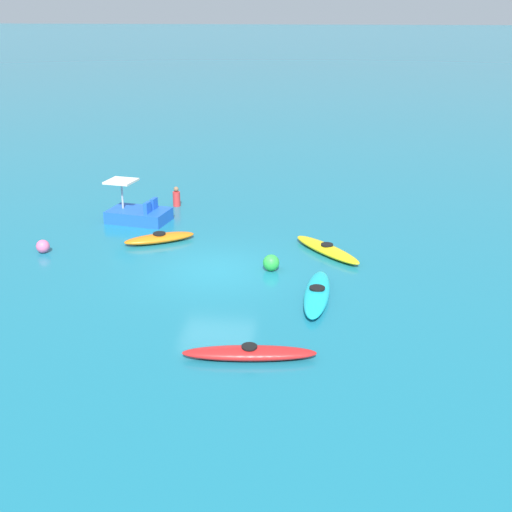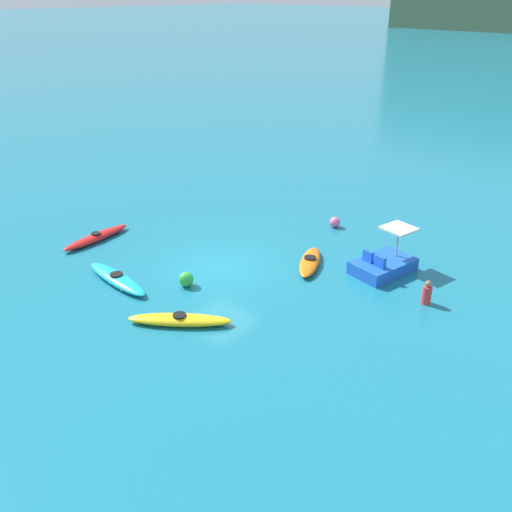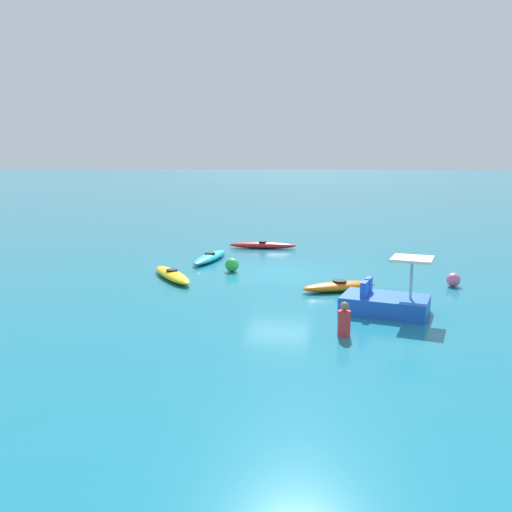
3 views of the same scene
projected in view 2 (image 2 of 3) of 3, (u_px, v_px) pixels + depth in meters
The scene contains 9 objects.
ground_plane at pixel (219, 268), 21.52m from camera, with size 600.00×600.00×0.00m, color #19728C.
kayak_yellow at pixel (180, 320), 17.82m from camera, with size 3.02×2.72×0.37m.
kayak_red at pixel (96, 237), 23.75m from camera, with size 1.03×3.43×0.37m.
kayak_orange at pixel (310, 262), 21.61m from camera, with size 1.96×2.67×0.37m.
kayak_cyan at pixel (117, 279), 20.36m from camera, with size 3.55×0.88×0.37m.
pedal_boat_blue at pixel (383, 264), 21.05m from camera, with size 1.88×2.63×1.68m.
buoy_green at pixel (186, 279), 20.08m from camera, with size 0.55×0.55×0.55m, color green.
buoy_pink at pixel (335, 222), 25.08m from camera, with size 0.48×0.48×0.48m, color pink.
person_near_shore at pixel (427, 293), 18.91m from camera, with size 0.45×0.45×0.88m.
Camera 2 is at (14.23, -12.89, 9.83)m, focal length 38.57 mm.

